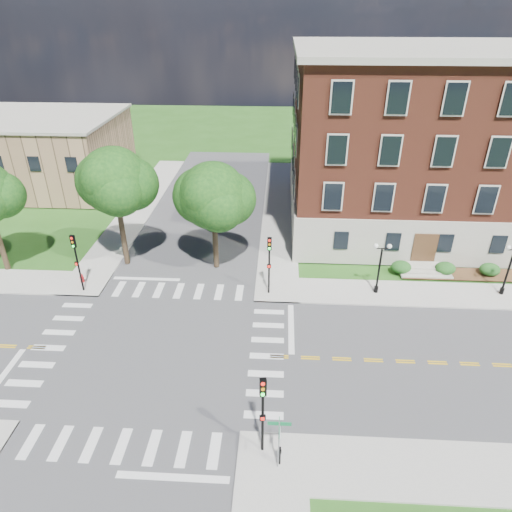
# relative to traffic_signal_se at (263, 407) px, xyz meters

# --- Properties ---
(ground) EXTENTS (160.00, 160.00, 0.00)m
(ground) POSITION_rel_traffic_signal_se_xyz_m (-7.23, 7.09, -3.19)
(ground) COLOR #234F16
(ground) RESTS_ON ground
(road_ew) EXTENTS (90.00, 12.00, 0.01)m
(road_ew) POSITION_rel_traffic_signal_se_xyz_m (-7.23, 7.09, -3.18)
(road_ew) COLOR #3D3D3F
(road_ew) RESTS_ON ground
(road_ns) EXTENTS (12.00, 90.00, 0.01)m
(road_ns) POSITION_rel_traffic_signal_se_xyz_m (-7.23, 7.09, -3.18)
(road_ns) COLOR #3D3D3F
(road_ns) RESTS_ON ground
(sidewalk_ne) EXTENTS (34.00, 34.00, 0.12)m
(sidewalk_ne) POSITION_rel_traffic_signal_se_xyz_m (8.14, 22.46, -3.13)
(sidewalk_ne) COLOR #9E9B93
(sidewalk_ne) RESTS_ON ground
(sidewalk_nw) EXTENTS (34.00, 34.00, 0.12)m
(sidewalk_nw) POSITION_rel_traffic_signal_se_xyz_m (-22.61, 22.46, -3.13)
(sidewalk_nw) COLOR #9E9B93
(sidewalk_nw) RESTS_ON ground
(crosswalk_east) EXTENTS (2.20, 10.20, 0.02)m
(crosswalk_east) POSITION_rel_traffic_signal_se_xyz_m (-0.03, 7.09, -3.19)
(crosswalk_east) COLOR silver
(crosswalk_east) RESTS_ON ground
(stop_bar_east) EXTENTS (0.40, 5.50, 0.00)m
(stop_bar_east) POSITION_rel_traffic_signal_se_xyz_m (1.57, 10.09, -3.19)
(stop_bar_east) COLOR silver
(stop_bar_east) RESTS_ON ground
(main_building) EXTENTS (30.60, 22.40, 16.50)m
(main_building) POSITION_rel_traffic_signal_se_xyz_m (16.77, 29.08, 5.15)
(main_building) COLOR #A4A091
(main_building) RESTS_ON ground
(secondary_building) EXTENTS (20.40, 15.40, 8.30)m
(secondary_building) POSITION_rel_traffic_signal_se_xyz_m (-29.23, 37.09, 1.09)
(secondary_building) COLOR #8B6A4D
(secondary_building) RESTS_ON ground
(shrub_row) EXTENTS (18.00, 2.00, 1.30)m
(shrub_row) POSITION_rel_traffic_signal_se_xyz_m (19.77, 17.89, -3.19)
(shrub_row) COLOR #1C4818
(shrub_row) RESTS_ON ground
(tree_c) EXTENTS (5.40, 5.40, 10.20)m
(tree_c) POSITION_rel_traffic_signal_se_xyz_m (-12.54, 18.22, 4.40)
(tree_c) COLOR black
(tree_c) RESTS_ON ground
(tree_d) EXTENTS (5.43, 5.43, 9.16)m
(tree_d) POSITION_rel_traffic_signal_se_xyz_m (-4.73, 18.10, 3.36)
(tree_d) COLOR black
(tree_d) RESTS_ON ground
(traffic_signal_se) EXTENTS (0.36, 0.42, 4.80)m
(traffic_signal_se) POSITION_rel_traffic_signal_se_xyz_m (0.00, 0.00, 0.00)
(traffic_signal_se) COLOR black
(traffic_signal_se) RESTS_ON ground
(traffic_signal_ne) EXTENTS (0.33, 0.36, 4.80)m
(traffic_signal_ne) POSITION_rel_traffic_signal_se_xyz_m (-0.14, 14.28, 0.00)
(traffic_signal_ne) COLOR black
(traffic_signal_ne) RESTS_ON ground
(traffic_signal_nw) EXTENTS (0.36, 0.42, 4.80)m
(traffic_signal_nw) POSITION_rel_traffic_signal_se_xyz_m (-14.69, 13.81, 0.00)
(traffic_signal_nw) COLOR black
(traffic_signal_nw) RESTS_ON ground
(twin_lamp_west) EXTENTS (1.36, 0.36, 4.23)m
(twin_lamp_west) POSITION_rel_traffic_signal_se_xyz_m (8.22, 14.85, -0.66)
(twin_lamp_west) COLOR black
(twin_lamp_west) RESTS_ON ground
(twin_lamp_east) EXTENTS (1.36, 0.36, 4.23)m
(twin_lamp_east) POSITION_rel_traffic_signal_se_xyz_m (17.92, 15.17, -0.66)
(twin_lamp_east) COLOR black
(twin_lamp_east) RESTS_ON ground
(street_sign_pole) EXTENTS (1.10, 1.10, 3.10)m
(street_sign_pole) POSITION_rel_traffic_signal_se_xyz_m (0.81, -0.91, -0.88)
(street_sign_pole) COLOR gray
(street_sign_pole) RESTS_ON ground
(push_button_post) EXTENTS (0.14, 0.21, 1.20)m
(push_button_post) POSITION_rel_traffic_signal_se_xyz_m (0.88, -0.78, -2.39)
(push_button_post) COLOR black
(push_button_post) RESTS_ON ground
(fire_hydrant) EXTENTS (0.35, 0.35, 0.75)m
(fire_hydrant) POSITION_rel_traffic_signal_se_xyz_m (-15.24, 15.00, -2.72)
(fire_hydrant) COLOR #BA0E12
(fire_hydrant) RESTS_ON ground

